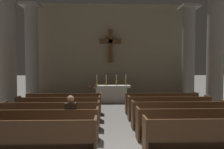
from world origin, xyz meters
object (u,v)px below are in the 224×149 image
pew_left_row_4 (59,109)px  candlestick_inner_right (116,82)px  pew_right_row_5 (161,103)px  candlestick_outer_left (97,82)px  candlestick_inner_left (106,82)px  pew_left_row_3 (52,115)px  column_left_third (32,55)px  candlestick_outer_right (126,82)px  column_left_second (7,51)px  pew_left_row_5 (64,103)px  pew_right_row_2 (192,123)px  pew_right_row_3 (179,114)px  lone_worshipper (71,117)px  pew_left_row_1 (27,139)px  column_right_third (188,55)px  lectern (93,96)px  altar (111,93)px  column_right_second (215,52)px  pew_left_row_2 (41,125)px  pew_right_row_4 (169,108)px  pew_right_row_1 (212,136)px

pew_left_row_4 → candlestick_inner_right: size_ratio=5.31×
pew_right_row_5 → candlestick_inner_right: candlestick_inner_right is taller
candlestick_outer_left → candlestick_inner_left: same height
pew_left_row_3 → column_left_third: size_ratio=0.56×
pew_left_row_3 → candlestick_outer_right: 5.92m
pew_right_row_5 → column_left_second: column_left_second is taller
pew_left_row_5 → pew_right_row_2: (4.34, -3.30, 0.00)m
pew_left_row_4 → column_left_second: 3.70m
pew_right_row_3 → lone_worshipper: 3.67m
pew_left_row_1 → pew_right_row_3: same height
pew_left_row_3 → column_left_second: bearing=136.5°
candlestick_inner_right → lone_worshipper: (-1.63, -6.11, -0.51)m
pew_right_row_2 → column_right_third: (2.56, 6.59, 2.33)m
column_left_second → lectern: bearing=20.9°
pew_left_row_5 → candlestick_outer_right: size_ratio=5.31×
pew_left_row_4 → candlestick_outer_left: (1.32, 3.94, 0.72)m
candlestick_inner_left → column_left_third: bearing=174.3°
pew_right_row_2 → lone_worshipper: size_ratio=2.45×
altar → pew_left_row_4: bearing=-118.8°
pew_right_row_2 → candlestick_outer_right: bearing=102.1°
altar → candlestick_inner_right: bearing=-0.0°
pew_left_row_1 → pew_left_row_3: size_ratio=1.00×
pew_left_row_3 → candlestick_inner_right: size_ratio=5.31×
pew_right_row_2 → lectern: (-3.18, 4.94, 0.07)m
column_left_third → lone_worshipper: 7.67m
pew_left_row_5 → candlestick_outer_left: candlestick_outer_left is taller
pew_left_row_4 → candlestick_inner_left: (1.87, 3.94, 0.72)m
lectern → lone_worshipper: 4.92m
pew_left_row_5 → column_right_third: size_ratio=0.56×
pew_right_row_3 → lectern: bearing=129.6°
altar → candlestick_inner_left: size_ratio=3.61×
column_right_second → pew_left_row_4: bearing=-169.1°
pew_left_row_2 → column_left_second: column_left_second is taller
pew_left_row_4 → column_right_second: bearing=10.9°
pew_right_row_5 → candlestick_inner_left: 3.83m
candlestick_outer_right → pew_right_row_5: bearing=-65.1°
pew_left_row_2 → pew_left_row_5: same height
pew_left_row_5 → pew_right_row_3: (4.34, -2.20, 0.00)m
pew_left_row_2 → lectern: bearing=76.8°
pew_left_row_2 → candlestick_inner_left: bearing=73.1°
column_right_second → column_left_third: same height
pew_left_row_1 → candlestick_inner_right: 7.69m
candlestick_inner_left → lone_worshipper: size_ratio=0.46×
pew_right_row_5 → candlestick_inner_left: candlestick_inner_left is taller
column_right_third → lone_worshipper: column_right_third is taller
pew_right_row_4 → candlestick_outer_right: bearing=108.5°
pew_left_row_5 → candlestick_inner_left: (1.87, 2.84, 0.72)m
pew_right_row_5 → pew_left_row_2: bearing=-142.7°
column_right_second → pew_left_row_3: bearing=-160.6°
pew_right_row_1 → pew_right_row_3: bearing=90.0°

